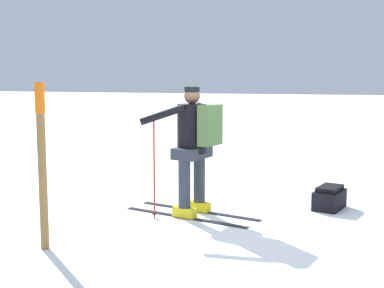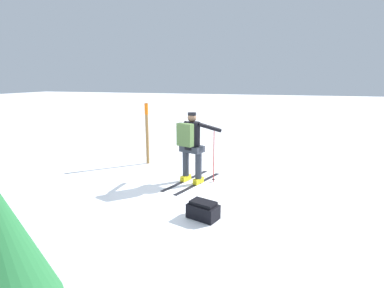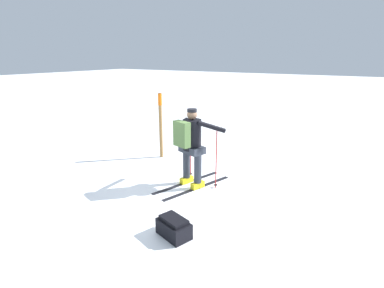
{
  "view_description": "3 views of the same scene",
  "coord_description": "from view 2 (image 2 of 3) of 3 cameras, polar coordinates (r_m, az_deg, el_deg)",
  "views": [
    {
      "loc": [
        -5.98,
        -0.88,
        1.79
      ],
      "look_at": [
        0.46,
        0.74,
        0.91
      ],
      "focal_mm": 50.0,
      "sensor_mm": 36.0,
      "label": 1
    },
    {
      "loc": [
        2.42,
        -5.57,
        2.36
      ],
      "look_at": [
        0.46,
        0.74,
        0.91
      ],
      "focal_mm": 28.0,
      "sensor_mm": 36.0,
      "label": 2
    },
    {
      "loc": [
        3.49,
        -4.17,
        2.63
      ],
      "look_at": [
        0.46,
        0.74,
        0.91
      ],
      "focal_mm": 28.0,
      "sensor_mm": 36.0,
      "label": 3
    }
  ],
  "objects": [
    {
      "name": "ground_plane",
      "position": [
        6.52,
        -5.84,
        -8.92
      ],
      "size": [
        80.0,
        80.0,
        0.0
      ],
      "primitive_type": "plane",
      "color": "white"
    },
    {
      "name": "skier",
      "position": [
        6.74,
        -0.12,
        0.28
      ],
      "size": [
        1.12,
        1.8,
        1.62
      ],
      "color": "black",
      "rests_on": "ground_plane"
    },
    {
      "name": "trail_marker",
      "position": [
        8.4,
        -8.57,
        2.81
      ],
      "size": [
        0.1,
        0.1,
        1.7
      ],
      "color": "olive",
      "rests_on": "ground_plane"
    },
    {
      "name": "dropped_backpack",
      "position": [
        5.27,
        2.13,
        -12.49
      ],
      "size": [
        0.59,
        0.46,
        0.31
      ],
      "color": "black",
      "rests_on": "ground_plane"
    }
  ]
}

